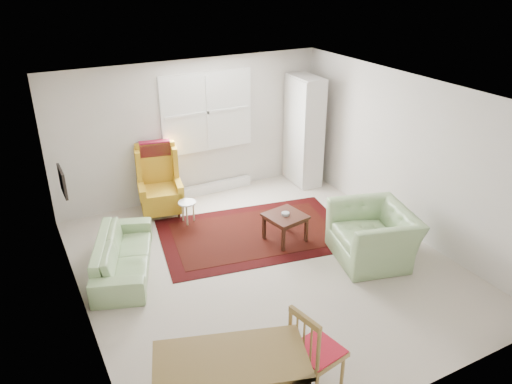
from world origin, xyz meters
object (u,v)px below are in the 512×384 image
sofa (122,248)px  cabinet (304,131)px  stool (188,212)px  desk_chair (318,349)px  armchair (373,230)px  coffee_table (285,228)px  wingback_chair (159,181)px

sofa → cabinet: (3.93, 1.46, 0.68)m
stool → desk_chair: (-0.12, -3.97, 0.32)m
armchair → stool: size_ratio=3.01×
cabinet → stool: bearing=-165.0°
armchair → cabinet: cabinet is taller
cabinet → desk_chair: size_ratio=2.01×
coffee_table → stool: coffee_table is taller
armchair → wingback_chair: wingback_chair is taller
desk_chair → sofa: bearing=10.5°
wingback_chair → cabinet: cabinet is taller
armchair → desk_chair: size_ratio=1.15×
coffee_table → armchair: bearing=-49.5°
sofa → armchair: bearing=-92.7°
armchair → desk_chair: 2.72m
wingback_chair → stool: size_ratio=3.09×
sofa → armchair: (3.31, -1.38, 0.10)m
stool → armchair: bearing=-48.6°
armchair → cabinet: bearing=-177.4°
desk_chair → cabinet: bearing=-41.8°
cabinet → desk_chair: 5.33m
coffee_table → desk_chair: (-1.25, -2.71, 0.29)m
stool → cabinet: size_ratio=0.19×
wingback_chair → cabinet: size_ratio=0.59×
sofa → coffee_table: sofa is taller
sofa → coffee_table: size_ratio=3.22×
armchair → wingback_chair: (-2.29, 2.82, 0.15)m
wingback_chair → cabinet: bearing=11.7°
coffee_table → cabinet: bearing=50.7°
coffee_table → stool: 1.69m
armchair → wingback_chair: bearing=-126.1°
armchair → coffee_table: size_ratio=2.14×
cabinet → sofa: bearing=-156.8°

